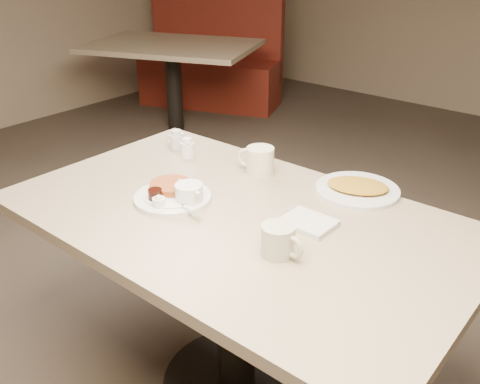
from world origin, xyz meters
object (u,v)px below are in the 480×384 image
Objects in this scene: creamer_right at (187,148)px; coffee_mug_far at (259,160)px; diner_table at (236,258)px; creamer_left at (177,140)px; coffee_mug_near at (279,240)px; booth_back_left at (209,64)px; hash_plate at (357,188)px; main_plate at (175,194)px.

coffee_mug_far is at bearing 11.17° from creamer_right.
creamer_left reaches higher than diner_table.
coffee_mug_near reaches higher than creamer_left.
coffee_mug_near is at bearing -44.22° from booth_back_left.
coffee_mug_far reaches higher than hash_plate.
main_plate is at bearing -135.01° from hash_plate.
diner_table is 3.66m from booth_back_left.
coffee_mug_far reaches higher than main_plate.
hash_plate is (0.36, 0.09, -0.04)m from coffee_mug_far.
hash_plate is 3.58m from booth_back_left.
creamer_right is at bearing -20.28° from creamer_left.
creamer_left is 0.79m from hash_plate.
diner_table is 3.98× the size of hash_plate.
coffee_mug_far reaches higher than creamer_left.
creamer_left is 0.11m from creamer_right.
coffee_mug_far is (-0.39, 0.41, 0.00)m from coffee_mug_near.
coffee_mug_near reaches higher than hash_plate.
coffee_mug_near is at bearing -23.35° from diner_table.
booth_back_left reaches higher than main_plate.
creamer_right is at bearing 128.58° from main_plate.
booth_back_left is at bearing 131.40° from creamer_right.
booth_back_left reaches higher than creamer_right.
diner_table is 0.30m from main_plate.
coffee_mug_near is at bearing -26.19° from creamer_right.
creamer_left is at bearing 135.24° from main_plate.
creamer_right is (-0.31, -0.06, -0.01)m from coffee_mug_far.
coffee_mug_far is at bearing 133.53° from coffee_mug_near.
diner_table is 4.41× the size of main_plate.
main_plate reaches higher than diner_table.
diner_table is 9.58× the size of coffee_mug_far.
creamer_right reaches higher than diner_table.
main_plate is 2.46× the size of coffee_mug_near.
booth_back_left is at bearing 134.29° from diner_table.
main_plate is 0.90× the size of hash_plate.
booth_back_left is (-2.78, 2.23, -0.35)m from hash_plate.
creamer_left reaches higher than hash_plate.
diner_table is 17.52× the size of creamer_left.
main_plate is 0.37m from coffee_mug_far.
main_plate is 0.47m from creamer_left.
coffee_mug_far is 0.41m from creamer_left.
coffee_mug_near is 0.50m from hash_plate.
main_plate is 4.25× the size of creamer_right.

